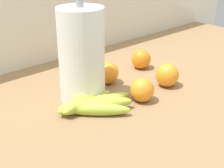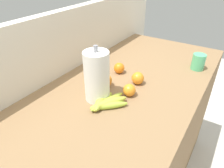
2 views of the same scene
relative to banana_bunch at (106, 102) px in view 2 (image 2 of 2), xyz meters
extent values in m
cube|color=olive|center=(0.26, 0.01, -0.49)|extent=(1.55, 0.75, 0.94)
cube|color=silver|center=(0.26, 0.41, -0.31)|extent=(1.95, 0.06, 1.30)
ellipsoid|color=#A9C93F|center=(-0.01, -0.03, 0.00)|extent=(0.15, 0.15, 0.03)
ellipsoid|color=gold|center=(0.00, -0.02, 0.00)|extent=(0.18, 0.13, 0.04)
ellipsoid|color=#B4C93F|center=(0.01, 0.00, 0.00)|extent=(0.21, 0.08, 0.03)
ellipsoid|color=#B7C63F|center=(0.00, 0.02, 0.00)|extent=(0.17, 0.05, 0.03)
ellipsoid|color=#AEBC3F|center=(0.00, 0.03, 0.00)|extent=(0.17, 0.09, 0.04)
sphere|color=orange|center=(0.13, -0.05, 0.01)|extent=(0.06, 0.06, 0.06)
sphere|color=orange|center=(0.31, 0.11, 0.01)|extent=(0.06, 0.06, 0.06)
sphere|color=orange|center=(0.26, -0.04, 0.02)|extent=(0.07, 0.07, 0.07)
sphere|color=orange|center=(0.14, 0.10, 0.02)|extent=(0.07, 0.07, 0.07)
cylinder|color=white|center=(0.03, 0.07, 0.11)|extent=(0.12, 0.12, 0.25)
cylinder|color=gray|center=(0.03, 0.07, 0.12)|extent=(0.02, 0.02, 0.28)
cylinder|color=#56BF81|center=(0.62, -0.27, 0.03)|extent=(0.08, 0.08, 0.10)
camera|label=1|loc=(-0.46, -0.57, 0.38)|focal=52.51mm
camera|label=2|loc=(-0.65, -0.45, 0.58)|focal=33.29mm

